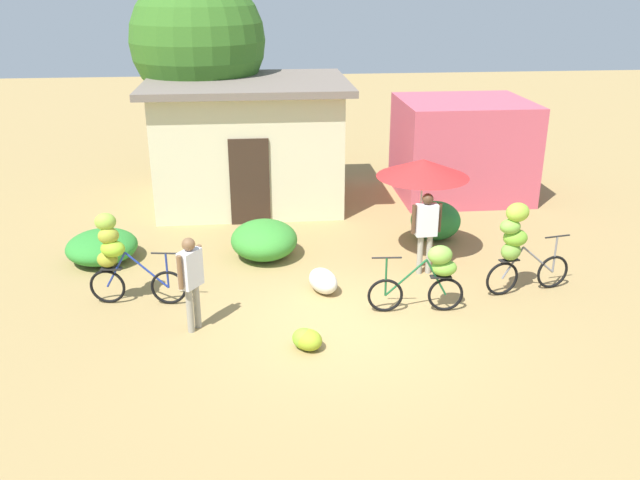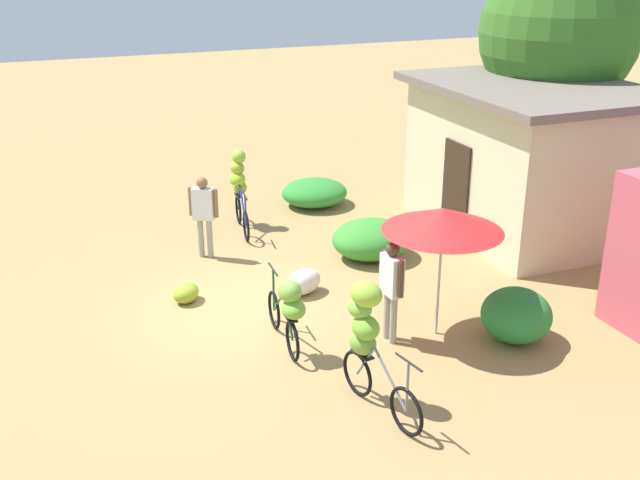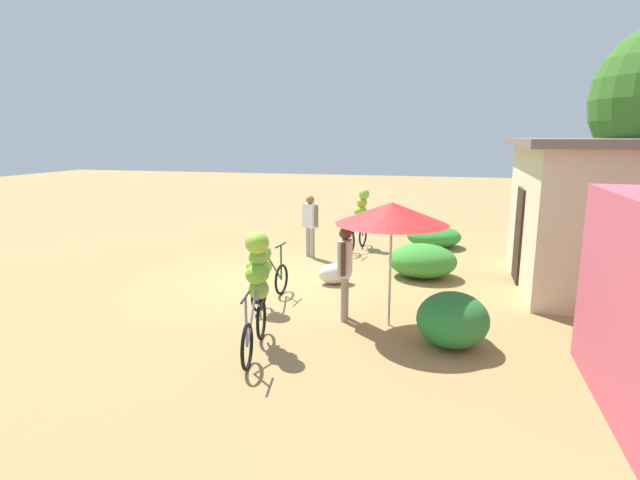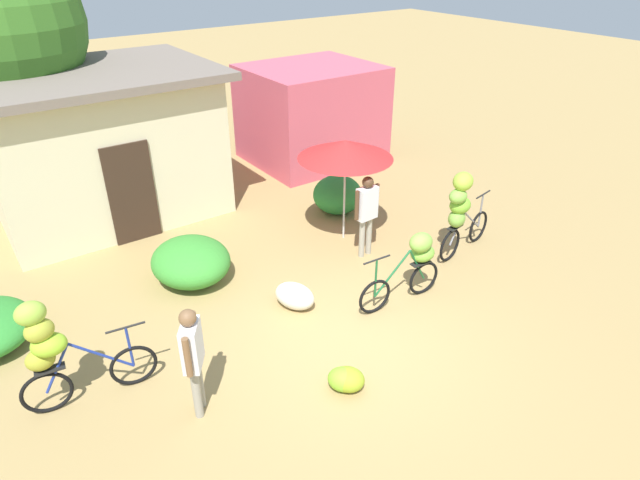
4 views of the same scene
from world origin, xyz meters
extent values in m
plane|color=#9F824E|center=(0.00, 0.00, 0.00)|extent=(60.00, 60.00, 0.00)
cube|color=beige|center=(-1.50, 6.61, 1.44)|extent=(4.35, 3.33, 2.88)
cube|color=#72665B|center=(-1.50, 6.61, 2.96)|extent=(4.85, 3.83, 0.16)
cube|color=#332319|center=(-1.50, 4.92, 1.00)|extent=(0.90, 0.06, 2.00)
ellipsoid|color=#308830|center=(-4.48, 3.07, 0.30)|extent=(1.40, 1.51, 0.59)
ellipsoid|color=#398E31|center=(-1.24, 2.94, 0.37)|extent=(1.35, 1.50, 0.74)
ellipsoid|color=#2A8036|center=(2.49, 3.60, 0.41)|extent=(1.08, 1.07, 0.83)
cylinder|color=beige|center=(1.88, 2.58, 0.99)|extent=(0.04, 0.04, 1.98)
cone|color=red|center=(1.88, 2.58, 1.88)|extent=(1.81, 1.81, 0.35)
torus|color=black|center=(-2.93, 0.97, 0.31)|extent=(0.63, 0.13, 0.63)
torus|color=black|center=(-4.00, 1.12, 0.31)|extent=(0.63, 0.13, 0.63)
cylinder|color=navy|center=(-3.81, 1.09, 0.64)|extent=(0.41, 0.09, 0.67)
cylinder|color=navy|center=(-3.28, 1.02, 0.64)|extent=(0.72, 0.13, 0.68)
cylinder|color=black|center=(-2.93, 0.97, 0.96)|extent=(0.50, 0.10, 0.03)
cylinder|color=navy|center=(-2.93, 0.97, 0.64)|extent=(0.04, 0.04, 0.64)
cube|color=black|center=(-3.89, 1.10, 0.66)|extent=(0.38, 0.19, 0.02)
ellipsoid|color=#9A9F2C|center=(-3.95, 1.16, 0.81)|extent=(0.37, 0.31, 0.29)
ellipsoid|color=#90C42A|center=(-3.82, 1.07, 1.04)|extent=(0.50, 0.44, 0.28)
ellipsoid|color=#9BA330|center=(-3.87, 1.10, 1.27)|extent=(0.38, 0.33, 0.29)
ellipsoid|color=#94BF3E|center=(-3.91, 1.15, 1.50)|extent=(0.36, 0.29, 0.30)
torus|color=black|center=(0.76, 0.31, 0.30)|extent=(0.61, 0.09, 0.61)
torus|color=black|center=(1.78, 0.25, 0.30)|extent=(0.61, 0.09, 0.61)
cylinder|color=#19592D|center=(1.60, 0.26, 0.63)|extent=(0.39, 0.06, 0.67)
cylinder|color=#19592D|center=(1.09, 0.29, 0.63)|extent=(0.70, 0.08, 0.67)
cylinder|color=black|center=(0.76, 0.31, 1.00)|extent=(0.50, 0.06, 0.03)
cylinder|color=#19592D|center=(0.76, 0.31, 0.65)|extent=(0.04, 0.04, 0.70)
cube|color=black|center=(1.68, 0.25, 0.64)|extent=(0.37, 0.16, 0.02)
ellipsoid|color=#78B43B|center=(1.74, 0.29, 0.79)|extent=(0.46, 0.38, 0.28)
ellipsoid|color=#7BB341|center=(1.65, 0.26, 1.04)|extent=(0.43, 0.35, 0.32)
torus|color=black|center=(3.98, 0.94, 0.32)|extent=(0.64, 0.17, 0.64)
torus|color=black|center=(2.96, 0.74, 0.32)|extent=(0.64, 0.17, 0.64)
cylinder|color=slate|center=(3.13, 0.78, 0.60)|extent=(0.39, 0.11, 0.59)
cylinder|color=slate|center=(3.64, 0.87, 0.60)|extent=(0.69, 0.16, 0.59)
cylinder|color=black|center=(3.98, 0.94, 1.02)|extent=(0.50, 0.12, 0.03)
cylinder|color=slate|center=(3.98, 0.94, 0.67)|extent=(0.04, 0.04, 0.70)
cube|color=black|center=(3.06, 0.76, 0.67)|extent=(0.38, 0.20, 0.02)
ellipsoid|color=#73A33D|center=(3.07, 0.76, 0.84)|extent=(0.48, 0.44, 0.32)
ellipsoid|color=#75B330|center=(3.12, 0.77, 1.09)|extent=(0.43, 0.35, 0.31)
ellipsoid|color=#7CB542|center=(3.00, 0.74, 1.31)|extent=(0.40, 0.34, 0.26)
ellipsoid|color=#9AC539|center=(3.11, 0.77, 1.56)|extent=(0.55, 0.51, 0.33)
ellipsoid|color=#7FBC2D|center=(-0.70, -0.75, 0.16)|extent=(0.54, 0.56, 0.32)
ellipsoid|color=#91AA26|center=(-0.65, -0.78, 0.16)|extent=(0.60, 0.61, 0.31)
ellipsoid|color=silver|center=(-0.21, 1.18, 0.22)|extent=(0.69, 0.82, 0.44)
cylinder|color=gray|center=(-2.38, 0.09, 0.39)|extent=(0.11, 0.11, 0.77)
cylinder|color=gray|center=(-2.48, -0.06, 0.39)|extent=(0.11, 0.11, 0.77)
cube|color=silver|center=(-2.43, 0.01, 1.08)|extent=(0.39, 0.44, 0.61)
cylinder|color=brown|center=(-2.29, 0.22, 1.11)|extent=(0.08, 0.08, 0.55)
cylinder|color=brown|center=(-2.57, -0.20, 1.11)|extent=(0.08, 0.08, 0.55)
sphere|color=brown|center=(-2.43, 0.01, 1.49)|extent=(0.21, 0.21, 0.21)
cylinder|color=gray|center=(1.89, 1.82, 0.39)|extent=(0.11, 0.11, 0.78)
cylinder|color=gray|center=(1.71, 1.81, 0.39)|extent=(0.11, 0.11, 0.78)
cube|color=silver|center=(1.80, 1.82, 1.09)|extent=(0.41, 0.23, 0.62)
cylinder|color=#4C3321|center=(2.05, 1.83, 1.12)|extent=(0.08, 0.08, 0.56)
cylinder|color=#4C3321|center=(1.55, 1.80, 1.12)|extent=(0.08, 0.08, 0.56)
sphere|color=#4C3321|center=(1.80, 1.82, 1.50)|extent=(0.21, 0.21, 0.21)
camera|label=1|loc=(-1.35, -9.71, 5.35)|focal=37.51mm
camera|label=2|loc=(10.86, -2.98, 5.73)|focal=42.57mm
camera|label=3|loc=(9.84, 3.48, 3.09)|focal=28.28mm
camera|label=4|loc=(-4.13, -5.02, 5.39)|focal=30.64mm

